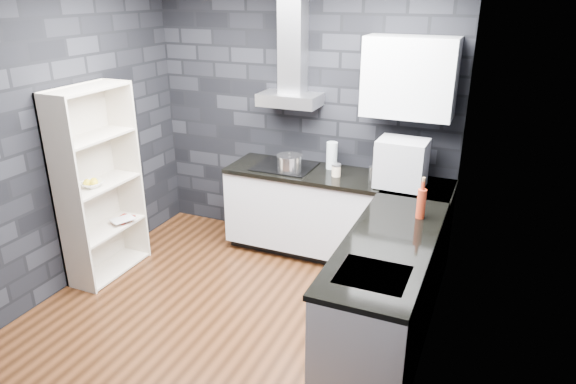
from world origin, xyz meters
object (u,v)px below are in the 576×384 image
Objects in this scene: pot at (289,164)px; fruit_bowl at (92,184)px; glass_vase at (332,155)px; red_bottle at (421,204)px; storage_jar at (336,171)px; appliance_garage at (402,163)px; utensil_crock at (374,173)px; bookshelf at (99,185)px.

fruit_bowl is at bearing -142.82° from pot.
red_bottle is (1.02, -0.86, -0.02)m from glass_vase.
pot is 0.47m from storage_jar.
glass_vase is at bearing 163.43° from appliance_garage.
utensil_crock is 0.90m from red_bottle.
glass_vase reaches higher than storage_jar.
bookshelf is at bearing -150.80° from storage_jar.
utensil_crock is at bearing 128.00° from red_bottle.
bookshelf is at bearing -145.09° from pot.
red_bottle is at bearing -52.00° from utensil_crock.
bookshelf reaches higher than storage_jar.
appliance_garage is at bearing -19.00° from utensil_crock.
utensil_crock is (0.82, 0.10, -0.02)m from pot.
glass_vase reaches higher than pot.
utensil_crock reaches higher than storage_jar.
pot is 1.50m from red_bottle.
appliance_garage reaches higher than storage_jar.
fruit_bowl is (-2.29, -1.22, -0.03)m from utensil_crock.
bookshelf is 0.10m from fruit_bowl.
fruit_bowl is at bearing -169.78° from red_bottle.
red_bottle reaches higher than pot.
red_bottle is 2.89m from fruit_bowl.
storage_jar is 2.21m from bookshelf.
appliance_garage reaches higher than fruit_bowl.
storage_jar is at bearing 6.87° from pot.
bookshelf is at bearing -153.76° from utensil_crock.
red_bottle is at bearing 10.22° from fruit_bowl.
red_bottle is 2.87m from bookshelf.
red_bottle is at bearing -63.29° from appliance_garage.
bookshelf is (-2.55, -1.04, -0.22)m from appliance_garage.
fruit_bowl is at bearing -148.82° from storage_jar.
appliance_garage is 1.82× the size of red_bottle.
appliance_garage reaches higher than red_bottle.
pot reaches higher than utensil_crock.
appliance_garage is 0.24× the size of bookshelf.
pot is at bearing -173.13° from storage_jar.
bookshelf reaches higher than fruit_bowl.
glass_vase is (0.35, 0.26, 0.05)m from pot.
red_bottle reaches higher than storage_jar.
red_bottle is (0.91, -0.66, 0.07)m from storage_jar.
red_bottle is at bearing -39.94° from glass_vase.
fruit_bowl is (-1.82, -1.37, -0.10)m from glass_vase.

